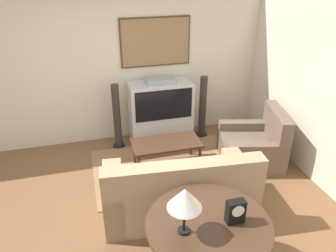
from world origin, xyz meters
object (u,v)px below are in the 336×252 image
(tv, at_px, (161,112))
(couch, at_px, (179,192))
(armchair, at_px, (254,146))
(speaker_tower_right, at_px, (202,109))
(coffee_table, at_px, (166,145))
(table_lamp, at_px, (185,199))
(mantel_clock, at_px, (235,211))
(speaker_tower_left, at_px, (117,118))
(console_table, at_px, (209,228))

(tv, xyz_separation_m, couch, (-0.23, -1.91, -0.23))
(armchair, height_order, speaker_tower_right, speaker_tower_right)
(couch, bearing_deg, coffee_table, -90.99)
(speaker_tower_right, bearing_deg, table_lamp, -113.67)
(coffee_table, distance_m, table_lamp, 2.28)
(table_lamp, height_order, mantel_clock, table_lamp)
(couch, relative_size, speaker_tower_left, 1.70)
(couch, distance_m, mantel_clock, 1.21)
(console_table, bearing_deg, speaker_tower_right, 70.47)
(armchair, distance_m, mantel_clock, 2.38)
(tv, bearing_deg, console_table, -95.08)
(coffee_table, distance_m, mantel_clock, 2.18)
(speaker_tower_left, distance_m, speaker_tower_right, 1.53)
(couch, height_order, speaker_tower_right, speaker_tower_right)
(mantel_clock, bearing_deg, console_table, 170.06)
(armchair, distance_m, console_table, 2.45)
(armchair, relative_size, speaker_tower_right, 0.97)
(console_table, distance_m, speaker_tower_left, 2.94)
(couch, relative_size, table_lamp, 4.06)
(tv, height_order, mantel_clock, tv)
(table_lamp, bearing_deg, armchair, 46.83)
(armchair, relative_size, coffee_table, 1.06)
(couch, distance_m, table_lamp, 1.36)
(coffee_table, bearing_deg, mantel_clock, -87.45)
(couch, xyz_separation_m, table_lamp, (-0.29, -1.06, 0.81))
(speaker_tower_right, bearing_deg, armchair, -63.91)
(mantel_clock, bearing_deg, couch, 101.13)
(couch, xyz_separation_m, console_table, (-0.03, -1.02, 0.37))
(couch, height_order, console_table, couch)
(armchair, bearing_deg, speaker_tower_left, -102.58)
(console_table, xyz_separation_m, speaker_tower_right, (1.02, 2.89, -0.15))
(console_table, xyz_separation_m, table_lamp, (-0.26, -0.04, 0.44))
(coffee_table, relative_size, speaker_tower_right, 0.91)
(tv, xyz_separation_m, console_table, (-0.26, -2.93, 0.14))
(table_lamp, xyz_separation_m, mantel_clock, (0.50, -0.00, -0.25))
(couch, height_order, speaker_tower_left, speaker_tower_left)
(console_table, xyz_separation_m, mantel_clock, (0.24, -0.04, 0.18))
(tv, distance_m, console_table, 2.95)
(tv, xyz_separation_m, mantel_clock, (-0.02, -2.97, 0.32))
(coffee_table, xyz_separation_m, console_table, (-0.14, -2.08, 0.30))
(coffee_table, bearing_deg, armchair, -9.03)
(speaker_tower_right, bearing_deg, mantel_clock, -105.06)
(table_lamp, height_order, speaker_tower_left, table_lamp)
(armchair, height_order, console_table, armchair)
(armchair, bearing_deg, mantel_clock, -19.91)
(table_lamp, bearing_deg, coffee_table, 79.32)
(table_lamp, distance_m, mantel_clock, 0.56)
(speaker_tower_right, bearing_deg, tv, 176.79)
(tv, bearing_deg, speaker_tower_left, -176.79)
(tv, bearing_deg, table_lamp, -99.92)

